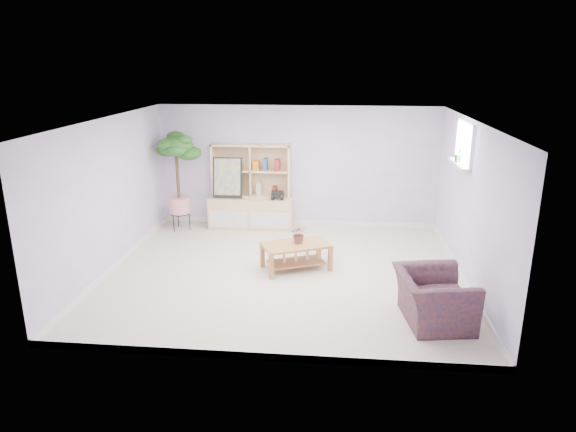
# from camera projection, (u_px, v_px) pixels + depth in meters

# --- Properties ---
(floor) EXTENTS (5.50, 5.00, 0.01)m
(floor) POSITION_uv_depth(u_px,v_px,m) (284.00, 273.00, 8.14)
(floor) COLOR beige
(floor) RESTS_ON ground
(ceiling) EXTENTS (5.50, 5.00, 0.01)m
(ceiling) POSITION_uv_depth(u_px,v_px,m) (284.00, 120.00, 7.44)
(ceiling) COLOR white
(ceiling) RESTS_ON walls
(walls) EXTENTS (5.51, 5.01, 2.40)m
(walls) POSITION_uv_depth(u_px,v_px,m) (284.00, 200.00, 7.79)
(walls) COLOR #E1D1FD
(walls) RESTS_ON floor
(baseboard) EXTENTS (5.50, 5.00, 0.10)m
(baseboard) POSITION_uv_depth(u_px,v_px,m) (284.00, 270.00, 8.12)
(baseboard) COLOR white
(baseboard) RESTS_ON floor
(window) EXTENTS (0.10, 0.98, 0.68)m
(window) POSITION_uv_depth(u_px,v_px,m) (465.00, 144.00, 7.87)
(window) COLOR white
(window) RESTS_ON walls
(window_sill) EXTENTS (0.14, 1.00, 0.04)m
(window_sill) POSITION_uv_depth(u_px,v_px,m) (459.00, 164.00, 7.97)
(window_sill) COLOR white
(window_sill) RESTS_ON walls
(storage_unit) EXTENTS (1.66, 0.56, 1.66)m
(storage_unit) POSITION_uv_depth(u_px,v_px,m) (251.00, 187.00, 10.11)
(storage_unit) COLOR #D8B68E
(storage_unit) RESTS_ON floor
(poster) EXTENTS (0.58, 0.14, 0.80)m
(poster) POSITION_uv_depth(u_px,v_px,m) (228.00, 178.00, 10.03)
(poster) COLOR yellow
(poster) RESTS_ON storage_unit
(toy_truck) EXTENTS (0.34, 0.24, 0.18)m
(toy_truck) POSITION_uv_depth(u_px,v_px,m) (278.00, 195.00, 10.01)
(toy_truck) COLOR black
(toy_truck) RESTS_ON storage_unit
(coffee_table) EXTENTS (1.19, 0.95, 0.43)m
(coffee_table) POSITION_uv_depth(u_px,v_px,m) (296.00, 256.00, 8.22)
(coffee_table) COLOR #AF6B40
(coffee_table) RESTS_ON floor
(table_plant) EXTENTS (0.27, 0.24, 0.30)m
(table_plant) POSITION_uv_depth(u_px,v_px,m) (299.00, 234.00, 8.16)
(table_plant) COLOR #245B2D
(table_plant) RESTS_ON coffee_table
(floor_tree) EXTENTS (0.73, 0.73, 1.93)m
(floor_tree) POSITION_uv_depth(u_px,v_px,m) (178.00, 182.00, 9.91)
(floor_tree) COLOR #10400E
(floor_tree) RESTS_ON floor
(armchair) EXTENTS (1.02, 1.13, 0.75)m
(armchair) POSITION_uv_depth(u_px,v_px,m) (434.00, 295.00, 6.51)
(armchair) COLOR #191F3E
(armchair) RESTS_ON floor
(sill_plant) EXTENTS (0.16, 0.14, 0.24)m
(sill_plant) POSITION_uv_depth(u_px,v_px,m) (459.00, 154.00, 8.01)
(sill_plant) COLOR #10400E
(sill_plant) RESTS_ON window_sill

